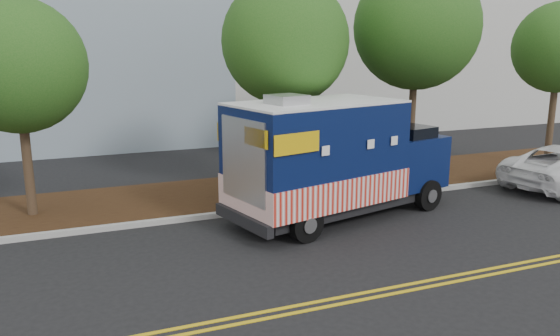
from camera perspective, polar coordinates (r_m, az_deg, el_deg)
name	(u,v)px	position (r m, az deg, el deg)	size (l,w,h in m)	color
ground	(297,224)	(15.25, 1.76, -5.87)	(120.00, 120.00, 0.00)	black
curb	(278,208)	(16.46, -0.19, -4.17)	(120.00, 0.18, 0.15)	#9E9E99
mulch_strip	(255,191)	(18.35, -2.61, -2.38)	(120.00, 4.00, 0.15)	black
centerline_near	(384,289)	(11.60, 10.78, -12.33)	(120.00, 0.10, 0.01)	gold
centerline_far	(390,294)	(11.41, 11.47, -12.80)	(120.00, 0.10, 0.01)	gold
tree_a	(17,66)	(16.48, -25.76, 9.58)	(3.66, 3.66, 6.15)	#38281C
tree_b	(285,42)	(17.81, 0.56, 13.08)	(4.07, 4.07, 7.01)	#38281C
tree_c	(417,27)	(20.39, 14.08, 14.10)	(4.43, 4.43, 7.69)	#38281C
tree_d	(559,48)	(23.89, 27.15, 11.11)	(3.46, 3.46, 6.48)	#38281C
sign_post	(226,173)	(16.04, -5.71, -0.52)	(0.06, 0.06, 2.40)	#473828
food_truck	(332,162)	(15.47, 5.47, 0.63)	(7.23, 4.03, 3.61)	black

